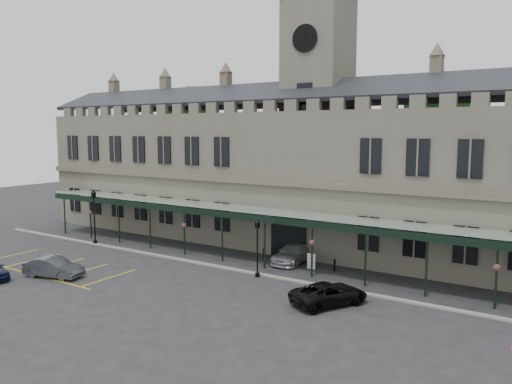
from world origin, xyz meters
The scene contains 16 objects.
ground centered at (0.00, 0.00, 0.00)m, with size 140.00×140.00×0.00m, color #272729.
station_building centered at (0.00, 15.91, 6.47)m, with size 60.00×10.36×17.30m.
clock_tower centered at (0.00, 16.00, 13.11)m, with size 5.60×5.60×24.80m.
canopy centered at (0.00, 7.46, 2.40)m, with size 50.00×4.10×4.30m.
kerb centered at (0.00, 5.50, 0.06)m, with size 60.00×0.40×0.12m, color gray.
parking_markings centered at (-14.00, -1.50, 0.00)m, with size 16.00×6.00×0.01m, color gold, non-canonical shape.
tree_behind_left centered at (-22.00, 25.00, 12.81)m, with size 6.00×6.00×16.00m.
tree_behind_mid centered at (8.00, 25.00, 12.81)m, with size 6.00×6.00×16.00m.
lamp_post_left centered at (-17.41, 5.56, 3.04)m, with size 0.48×0.48×5.12m.
lamp_post_mid centered at (0.73, 5.05, 2.51)m, with size 0.40×0.40×4.23m.
sign_board centered at (3.06, 9.01, 0.58)m, with size 0.69×0.09×1.18m.
bollard_left centered at (-1.52, 9.51, 0.45)m, with size 0.16×0.16×0.90m, color black.
bollard_right centered at (4.81, 9.35, 0.46)m, with size 0.16×0.16×0.92m, color black.
car_left_b centered at (-11.50, -2.96, 0.72)m, with size 1.52×4.36×1.44m, color #393C41.
car_taxi centered at (1.00, 10.00, 0.73)m, with size 2.05×5.05×1.47m, color #A0A2A8.
car_van centered at (7.48, 2.55, 0.67)m, with size 2.24×4.86×1.35m, color black.
Camera 1 is at (19.57, -24.26, 10.45)m, focal length 35.00 mm.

